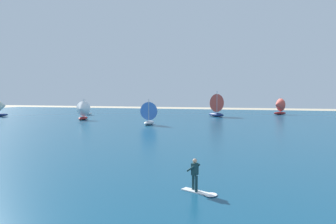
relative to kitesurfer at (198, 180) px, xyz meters
name	(u,v)px	position (x,y,z in m)	size (l,w,h in m)	color
ocean	(220,123)	(-2.95, 38.39, -0.65)	(160.00, 90.00, 0.10)	navy
kitesurfer	(198,180)	(0.00, 0.00, 0.00)	(2.01, 1.33, 1.67)	white
sailboat_mid_right	(82,110)	(-28.27, 36.59, 1.20)	(2.93, 3.43, 3.94)	maroon
sailboat_mid_left	(214,105)	(-5.63, 52.51, 1.90)	(4.84, 4.81, 5.47)	navy
sailboat_trailing	(87,108)	(-34.95, 50.17, 1.08)	(3.19, 2.72, 3.67)	white
sailboat_outermost	(1,107)	(-50.02, 40.27, 1.36)	(3.64, 3.85, 4.28)	navy
sailboat_far_right	(150,113)	(-13.33, 32.04, 1.25)	(2.89, 3.43, 4.05)	silver
sailboat_center_horizon	(278,106)	(8.16, 62.21, 1.35)	(3.83, 3.68, 4.27)	maroon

